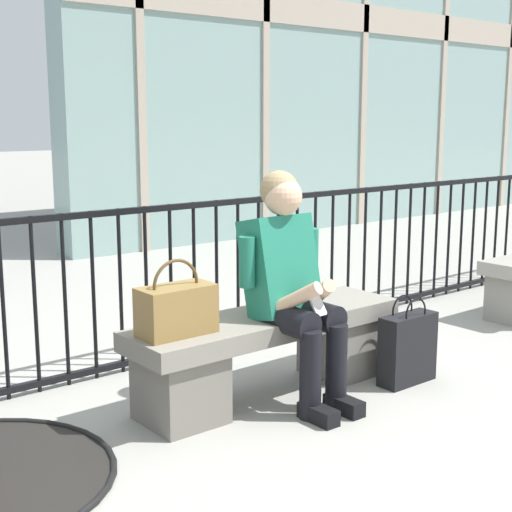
# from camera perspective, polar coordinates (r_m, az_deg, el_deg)

# --- Properties ---
(ground_plane) EXTENTS (60.00, 60.00, 0.00)m
(ground_plane) POSITION_cam_1_polar(r_m,az_deg,el_deg) (4.07, 0.90, -10.63)
(ground_plane) COLOR #9E9B93
(stone_bench) EXTENTS (1.60, 0.44, 0.45)m
(stone_bench) POSITION_cam_1_polar(r_m,az_deg,el_deg) (3.98, 0.91, -6.99)
(stone_bench) COLOR gray
(stone_bench) RESTS_ON ground
(seated_person_with_phone) EXTENTS (0.52, 0.66, 1.21)m
(seated_person_with_phone) POSITION_cam_1_polar(r_m,az_deg,el_deg) (3.82, 2.73, -1.88)
(seated_person_with_phone) COLOR black
(seated_person_with_phone) RESTS_ON ground
(handbag_on_bench) EXTENTS (0.37, 0.19, 0.37)m
(handbag_on_bench) POSITION_cam_1_polar(r_m,az_deg,el_deg) (3.56, -6.17, -4.08)
(handbag_on_bench) COLOR olive
(handbag_on_bench) RESTS_ON stone_bench
(shopping_bag) EXTENTS (0.36, 0.14, 0.50)m
(shopping_bag) POSITION_cam_1_polar(r_m,az_deg,el_deg) (4.26, 11.64, -6.96)
(shopping_bag) COLOR black
(shopping_bag) RESTS_ON ground
(plaza_railing) EXTENTS (8.79, 0.04, 0.97)m
(plaza_railing) POSITION_cam_1_polar(r_m,az_deg,el_deg) (4.56, -5.68, -1.89)
(plaza_railing) COLOR black
(plaza_railing) RESTS_ON ground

